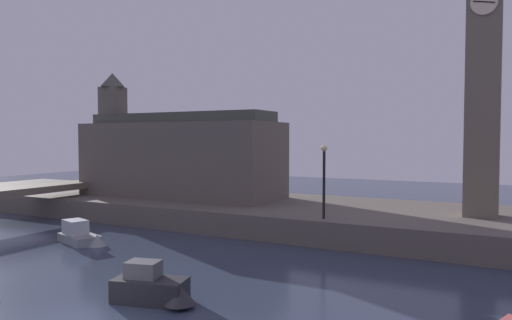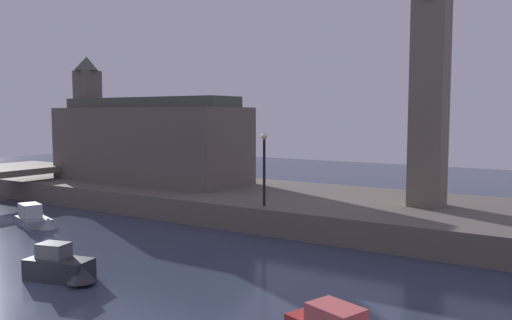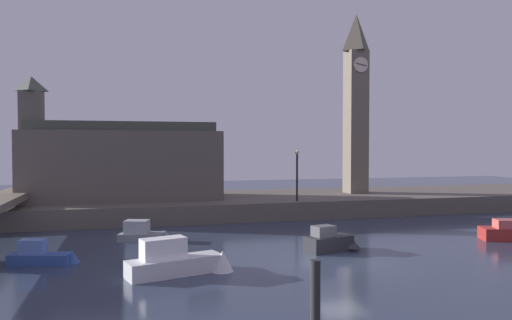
# 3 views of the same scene
# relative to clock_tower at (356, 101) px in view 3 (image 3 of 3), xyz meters

# --- Properties ---
(ground_plane) EXTENTS (120.00, 120.00, 0.00)m
(ground_plane) POSITION_rel_clock_tower_xyz_m (-10.82, -20.28, -10.47)
(ground_plane) COLOR #2D384C
(far_embankment) EXTENTS (70.00, 12.00, 1.50)m
(far_embankment) POSITION_rel_clock_tower_xyz_m (-10.82, -0.28, -9.72)
(far_embankment) COLOR #5B544C
(far_embankment) RESTS_ON ground
(clock_tower) EXTENTS (2.07, 2.13, 17.34)m
(clock_tower) POSITION_rel_clock_tower_xyz_m (0.00, 0.00, 0.00)
(clock_tower) COLOR #6B6051
(clock_tower) RESTS_ON far_embankment
(parliament_hall) EXTENTS (16.34, 6.11, 10.27)m
(parliament_hall) POSITION_rel_clock_tower_xyz_m (-22.18, -0.19, -5.71)
(parliament_hall) COLOR #5B544C
(parliament_hall) RESTS_ON far_embankment
(streetlamp) EXTENTS (0.36, 0.36, 4.23)m
(streetlamp) POSITION_rel_clock_tower_xyz_m (-7.91, -5.27, -6.36)
(streetlamp) COLOR black
(streetlamp) RESTS_ON far_embankment
(mooring_post_left) EXTENTS (0.34, 0.34, 2.29)m
(mooring_post_left) POSITION_rel_clock_tower_xyz_m (-15.47, -28.45, -9.32)
(mooring_post_left) COLOR #282828
(mooring_post_left) RESTS_ON ground
(boat_cruiser_grey) EXTENTS (3.81, 2.30, 1.41)m
(boat_cruiser_grey) POSITION_rel_clock_tower_xyz_m (-20.36, -11.56, -10.03)
(boat_cruiser_grey) COLOR gray
(boat_cruiser_grey) RESTS_ON ground
(boat_barge_dark) EXTENTS (3.53, 1.91, 1.50)m
(boat_barge_dark) POSITION_rel_clock_tower_xyz_m (-10.08, -17.51, -9.91)
(boat_barge_dark) COLOR #232328
(boat_barge_dark) RESTS_ON ground
(boat_tour_blue) EXTENTS (3.68, 1.72, 1.38)m
(boat_tour_blue) POSITION_rel_clock_tower_xyz_m (-25.66, -16.67, -10.04)
(boat_tour_blue) COLOR #2D4C93
(boat_tour_blue) RESTS_ON ground
(boat_ferry_white) EXTENTS (5.41, 2.59, 1.90)m
(boat_ferry_white) POSITION_rel_clock_tower_xyz_m (-19.05, -20.43, -9.86)
(boat_ferry_white) COLOR silver
(boat_ferry_white) RESTS_ON ground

